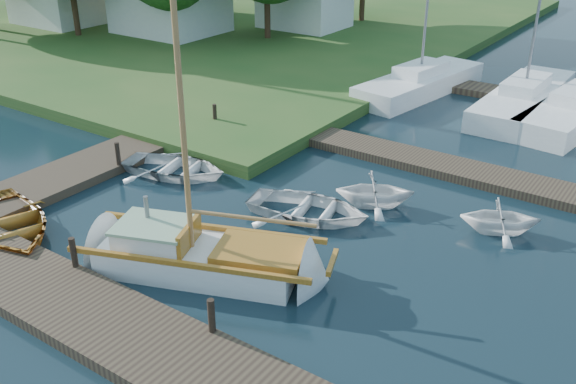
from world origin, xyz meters
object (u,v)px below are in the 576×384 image
Objects in this scene: mooring_post_1 at (74,252)px; mooring_post_5 at (215,114)px; tender_c at (308,205)px; marina_boat_1 at (524,97)px; tender_a at (174,165)px; tender_d at (501,214)px; marina_boat_2 at (576,108)px; marina_boat_0 at (420,82)px; sailboat at (206,259)px; dinghy at (6,220)px; mooring_post_4 at (118,154)px; tender_b at (375,188)px; mooring_post_2 at (211,315)px.

mooring_post_5 is (-4.00, 10.00, 0.00)m from mooring_post_1.
tender_c is 13.86m from marina_boat_1.
tender_d is (10.31, 2.34, 0.20)m from tender_a.
marina_boat_2 reaches higher than tender_a.
marina_boat_0 is 6.91m from marina_boat_2.
sailboat is 3.97m from tender_c.
sailboat reaches higher than dinghy.
tender_c is at bearing 168.47° from marina_boat_2.
marina_boat_1 is at bearing -13.84° from tender_d.
marina_boat_1 is at bearing -3.75° from dinghy.
tender_c is (0.52, 3.94, 0.03)m from sailboat.
dinghy is at bearing 174.87° from mooring_post_1.
tender_a is at bearing 29.59° from mooring_post_4.
mooring_post_5 is 8.11m from tender_c.
tender_b is at bearing -89.63° from tender_a.
dinghy is at bearing 119.13° from tender_c.
tender_d is (11.33, 7.99, 0.13)m from dinghy.
mooring_post_2 is at bearing -49.64° from mooring_post_5.
mooring_post_4 is at bearing 28.16° from dinghy.
tender_b is at bearing 71.32° from tender_d.
mooring_post_5 is 0.36× the size of tender_d.
mooring_post_1 is 1.00× the size of mooring_post_2.
sailboat is 4.17× the size of tender_b.
mooring_post_1 is at bearing -74.94° from dinghy.
mooring_post_1 is 0.08× the size of marina_boat_0.
marina_boat_0 is at bearing -11.80° from tender_b.
dinghy is 21.20m from marina_boat_1.
tender_d is at bearing 67.20° from mooring_post_2.
marina_boat_0 reaches higher than mooring_post_5.
mooring_post_1 is 6.40m from tender_a.
mooring_post_2 is 0.08× the size of marina_boat_2.
tender_a is (-2.33, 5.95, -0.32)m from mooring_post_1.
sailboat is at bearing 170.86° from marina_boat_2.
marina_boat_1 reaches higher than sailboat.
dinghy is (-3.34, 0.30, -0.26)m from mooring_post_1.
mooring_post_5 is 4.39m from tender_a.
marina_boat_0 reaches higher than dinghy.
mooring_post_1 and mooring_post_2 have the same top height.
mooring_post_4 is 0.36× the size of tender_d.
tender_b is 12.03m from marina_boat_2.
mooring_post_2 is 0.34× the size of tender_b.
mooring_post_2 is 0.08× the size of sailboat.
tender_d is (4.94, 2.30, 0.20)m from tender_c.
tender_d is at bearing 27.88° from sailboat.
tender_b is at bearing -153.41° from marina_boat_0.
sailboat is 8.29m from tender_d.
mooring_post_2 is at bearing -72.00° from dinghy.
marina_boat_2 is (9.81, 13.39, 0.19)m from tender_a.
marina_boat_2 is (4.44, 13.35, 0.19)m from tender_c.
mooring_post_5 is 0.19× the size of dinghy.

